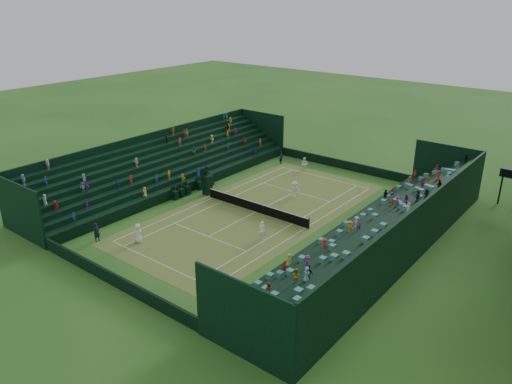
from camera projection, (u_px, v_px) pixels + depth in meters
ground at (256, 212)px, 46.10m from camera, size 160.00×160.00×0.00m
court_surface at (256, 212)px, 46.10m from camera, size 12.97×26.77×0.01m
perimeter_wall_north at (341, 164)px, 57.48m from camera, size 17.17×0.20×1.00m
perimeter_wall_south at (113, 279)px, 34.36m from camera, size 17.17×0.20×1.00m
perimeter_wall_east at (337, 233)px, 41.02m from camera, size 0.20×31.77×1.00m
perimeter_wall_west at (191, 187)px, 50.82m from camera, size 0.20×31.77×1.00m
north_grandstand at (385, 235)px, 38.22m from camera, size 6.60×32.00×4.90m
south_grandstand at (163, 168)px, 52.84m from camera, size 6.60×32.00×4.90m
tennis_net at (256, 207)px, 45.91m from camera, size 11.67×0.10×1.06m
scoreboard_tower at (512, 175)px, 46.34m from camera, size 2.00×1.00×3.70m
umpire_chair at (207, 182)px, 49.76m from camera, size 0.95×0.95×2.98m
courtside_chairs at (193, 187)px, 50.62m from camera, size 0.59×5.56×1.28m
player_near_west at (138, 233)px, 40.23m from camera, size 0.83×0.57×1.64m
player_near_east at (262, 230)px, 40.71m from camera, size 0.68×0.53×1.65m
player_far_west at (305, 164)px, 56.53m from camera, size 0.86×0.72×1.58m
player_far_east at (294, 189)px, 49.18m from camera, size 1.24×1.17×1.68m
line_judge_north at (281, 157)px, 58.87m from camera, size 0.54×0.68×1.62m
line_judge_south at (97, 232)px, 40.38m from camera, size 0.42×0.61×1.64m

